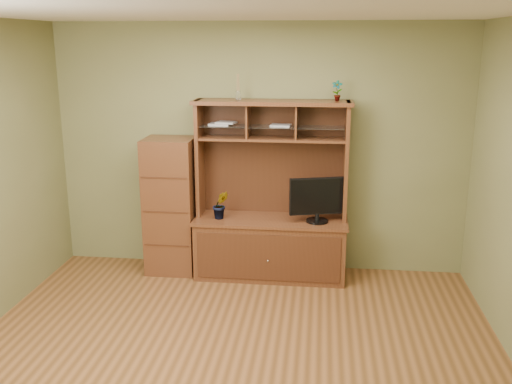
# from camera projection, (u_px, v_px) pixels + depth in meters

# --- Properties ---
(room) EXTENTS (4.54, 4.04, 2.74)m
(room) POSITION_uv_depth(u_px,v_px,m) (230.00, 197.00, 4.32)
(room) COLOR brown
(room) RESTS_ON ground
(media_hutch) EXTENTS (1.66, 0.61, 1.90)m
(media_hutch) POSITION_uv_depth(u_px,v_px,m) (271.00, 229.00, 6.17)
(media_hutch) COLOR #492415
(media_hutch) RESTS_ON room
(monitor) EXTENTS (0.59, 0.23, 0.48)m
(monitor) POSITION_uv_depth(u_px,v_px,m) (318.00, 199.00, 5.94)
(monitor) COLOR black
(monitor) RESTS_ON media_hutch
(orchid_plant) EXTENTS (0.20, 0.18, 0.31)m
(orchid_plant) POSITION_uv_depth(u_px,v_px,m) (220.00, 205.00, 6.08)
(orchid_plant) COLOR #335E20
(orchid_plant) RESTS_ON media_hutch
(top_plant) EXTENTS (0.12, 0.09, 0.21)m
(top_plant) POSITION_uv_depth(u_px,v_px,m) (337.00, 91.00, 5.79)
(top_plant) COLOR #276122
(top_plant) RESTS_ON media_hutch
(reed_diffuser) EXTENTS (0.05, 0.05, 0.27)m
(reed_diffuser) POSITION_uv_depth(u_px,v_px,m) (238.00, 90.00, 5.90)
(reed_diffuser) COLOR silver
(reed_diffuser) RESTS_ON media_hutch
(magazines) EXTENTS (0.87, 0.19, 0.04)m
(magazines) POSITION_uv_depth(u_px,v_px,m) (241.00, 124.00, 5.99)
(magazines) COLOR #B4B4B9
(magazines) RESTS_ON media_hutch
(side_cabinet) EXTENTS (0.53, 0.49, 1.49)m
(side_cabinet) POSITION_uv_depth(u_px,v_px,m) (171.00, 206.00, 6.25)
(side_cabinet) COLOR #492415
(side_cabinet) RESTS_ON room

